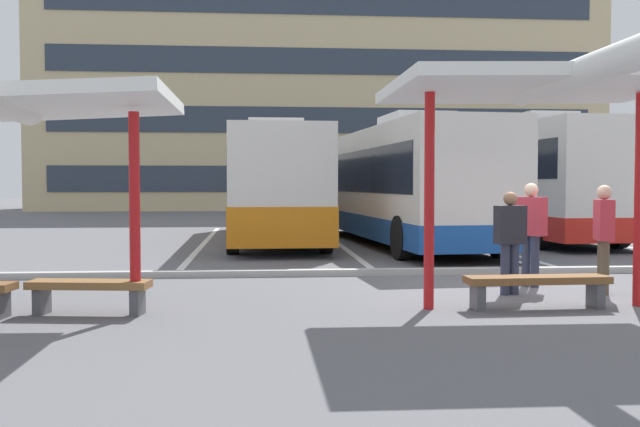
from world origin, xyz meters
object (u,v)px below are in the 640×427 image
coach_bus_1 (400,186)px  waiting_passenger_0 (510,236)px  coach_bus_0 (273,188)px  waiting_passenger_1 (531,226)px  bench_1 (89,289)px  bench_2 (537,284)px  waiting_shelter_0 (5,107)px  waiting_passenger_2 (604,231)px  waiting_shelter_1 (545,89)px  coach_bus_2 (518,182)px

coach_bus_1 → waiting_passenger_0: size_ratio=7.54×
coach_bus_0 → waiting_passenger_1: size_ratio=6.80×
waiting_passenger_0 → coach_bus_0: bearing=107.3°
bench_1 → coach_bus_1: bearing=59.8°
coach_bus_0 → coach_bus_1: bearing=-23.0°
coach_bus_1 → bench_2: 10.84m
waiting_shelter_0 → waiting_passenger_2: 8.75m
waiting_shelter_1 → coach_bus_2: bearing=71.2°
waiting_shelter_1 → waiting_passenger_1: bearing=72.7°
coach_bus_0 → coach_bus_1: coach_bus_1 is taller
coach_bus_0 → bench_2: size_ratio=5.87×
coach_bus_1 → waiting_passenger_2: (1.32, -9.56, -0.67)m
waiting_passenger_1 → waiting_shelter_1: bearing=-107.3°
coach_bus_0 → waiting_shelter_1: (3.38, -12.45, 1.40)m
waiting_shelter_1 → waiting_passenger_1: size_ratio=2.82×
coach_bus_0 → waiting_shelter_0: 13.14m
waiting_passenger_0 → waiting_passenger_1: 1.06m
coach_bus_2 → waiting_shelter_0: 17.09m
coach_bus_2 → waiting_passenger_2: 11.68m
coach_bus_1 → waiting_shelter_0: bearing=-122.7°
bench_2 → waiting_passenger_0: 1.36m
bench_1 → waiting_shelter_1: (6.02, -0.23, 2.65)m
coach_bus_1 → waiting_shelter_0: 13.21m
coach_bus_2 → bench_1: size_ratio=6.78×
coach_bus_0 → bench_2: (3.38, -12.27, -1.24)m
waiting_passenger_1 → waiting_passenger_0: bearing=-127.9°
coach_bus_2 → waiting_shelter_0: bearing=-131.2°
coach_bus_0 → waiting_shelter_1: 12.98m
waiting_passenger_2 → coach_bus_1: bearing=97.9°
waiting_shelter_0 → waiting_passenger_0: waiting_shelter_0 is taller
coach_bus_1 → bench_1: 12.45m
waiting_passenger_0 → waiting_passenger_2: size_ratio=0.94×
coach_bus_1 → bench_1: size_ratio=7.42×
coach_bus_2 → waiting_passenger_1: 11.08m
bench_1 → waiting_shelter_1: bearing=-2.2°
coach_bus_0 → waiting_passenger_1: bearing=-68.2°
coach_bus_1 → waiting_shelter_0: (-7.13, -11.08, 1.00)m
waiting_shelter_1 → bench_2: size_ratio=2.44×
waiting_shelter_0 → waiting_passenger_1: size_ratio=2.74×
coach_bus_1 → bench_2: bearing=-91.1°
waiting_shelter_0 → waiting_shelter_1: bearing=1.2°
waiting_shelter_1 → coach_bus_1: bearing=88.9°
waiting_passenger_2 → bench_1: bearing=-171.4°
bench_2 → waiting_passenger_2: size_ratio=1.18×
coach_bus_1 → coach_bus_2: 4.49m
waiting_passenger_1 → waiting_shelter_0: bearing=-162.5°
coach_bus_2 → waiting_passenger_0: size_ratio=6.88×
bench_1 → waiting_passenger_0: size_ratio=1.02×
coach_bus_2 → bench_2: 13.31m
coach_bus_1 → waiting_passenger_1: bearing=-86.7°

